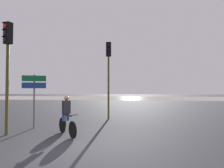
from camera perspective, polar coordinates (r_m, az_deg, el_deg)
ground_plane at (r=5.98m, az=-10.07°, el=-20.07°), size 120.00×120.00×0.00m
water_strip at (r=37.55m, az=3.24°, el=-4.58°), size 80.00×16.00×0.01m
traffic_light_near_left at (r=8.55m, az=-30.95°, el=7.64°), size 0.39×0.41×4.68m
traffic_light_center at (r=11.19m, az=-1.14°, el=5.93°), size 0.36×0.38×4.89m
direction_sign_post at (r=9.26m, az=-24.09°, el=-2.13°), size 1.05×0.38×2.60m
cyclist at (r=7.52m, az=-14.61°, el=-9.81°), size 1.19×1.28×1.62m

